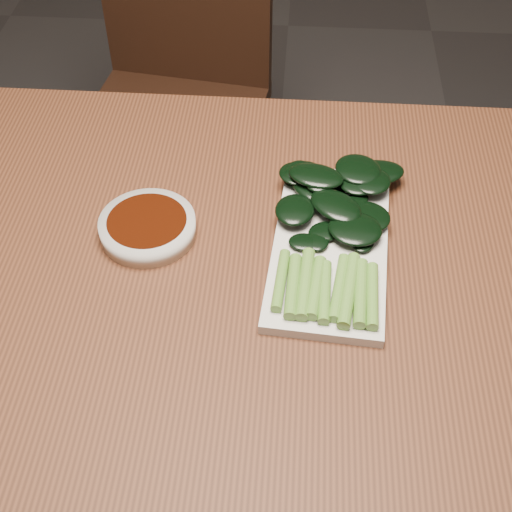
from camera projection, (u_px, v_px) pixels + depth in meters
name	position (u px, v px, depth m)	size (l,w,h in m)	color
table	(244.00, 321.00, 0.93)	(1.40, 0.80, 0.75)	#4E2816
chair_far	(177.00, 88.00, 1.63)	(0.44, 0.44, 0.89)	black
sauce_bowl	(148.00, 227.00, 0.93)	(0.13, 0.13, 0.03)	beige
serving_plate	(330.00, 247.00, 0.91)	(0.17, 0.30, 0.01)	beige
gai_lan	(334.00, 212.00, 0.93)	(0.19, 0.31, 0.03)	#5D9132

